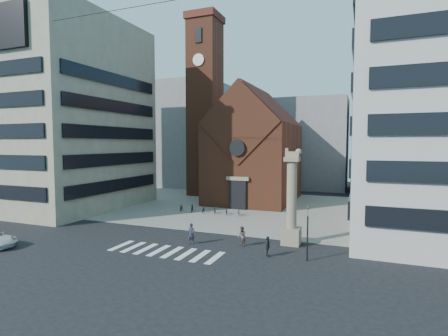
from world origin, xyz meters
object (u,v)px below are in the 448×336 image
(pedestrian_0, at_px, (191,234))
(pedestrian_2, at_px, (268,247))
(pedestrian_1, at_px, (242,236))
(lion_column, at_px, (292,206))
(traffic_light, at_px, (308,232))
(scooter_0, at_px, (181,208))

(pedestrian_0, xyz_separation_m, pedestrian_2, (7.31, -0.87, -0.12))
(pedestrian_1, bearing_deg, lion_column, 75.63)
(traffic_light, bearing_deg, lion_column, 116.46)
(traffic_light, distance_m, pedestrian_2, 3.43)
(lion_column, distance_m, pedestrian_0, 9.38)
(pedestrian_0, bearing_deg, traffic_light, -8.08)
(lion_column, bearing_deg, pedestrian_1, -150.69)
(lion_column, height_order, pedestrian_2, lion_column)
(lion_column, xyz_separation_m, pedestrian_0, (-8.42, -3.28, -2.51))
(traffic_light, height_order, pedestrian_1, traffic_light)
(traffic_light, relative_size, scooter_0, 2.57)
(pedestrian_1, xyz_separation_m, scooter_0, (-12.74, 12.23, -0.40))
(pedestrian_0, xyz_separation_m, scooter_0, (-8.27, 13.29, -0.46))
(lion_column, height_order, traffic_light, lion_column)
(traffic_light, height_order, scooter_0, traffic_light)
(lion_column, xyz_separation_m, pedestrian_1, (-3.95, -2.22, -2.57))
(pedestrian_0, distance_m, pedestrian_2, 7.36)
(lion_column, bearing_deg, pedestrian_2, -104.98)
(pedestrian_1, bearing_deg, pedestrian_0, -120.35)
(traffic_light, xyz_separation_m, pedestrian_2, (-3.10, -0.15, -1.46))
(traffic_light, relative_size, pedestrian_0, 2.27)
(pedestrian_2, bearing_deg, pedestrian_1, 51.25)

